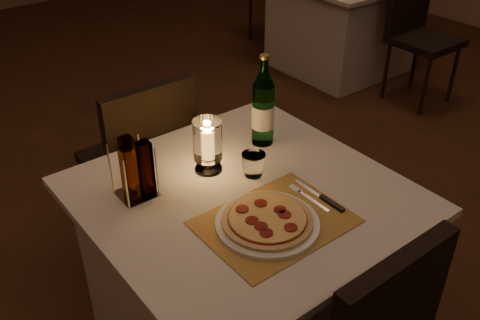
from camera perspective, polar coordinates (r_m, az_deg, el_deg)
floor at (r=2.49m, az=3.00°, el=-13.67°), size 8.00×10.00×0.02m
main_table at (r=2.02m, az=0.36°, el=-11.91°), size 1.00×1.00×0.74m
chair_far at (r=2.40m, az=-10.25°, el=0.83°), size 0.42×0.42×0.90m
placemat at (r=1.66m, az=3.71°, el=-6.60°), size 0.45×0.34×0.00m
plate at (r=1.64m, az=2.93°, el=-6.77°), size 0.32×0.32×0.01m
pizza at (r=1.63m, az=2.94°, el=-6.33°), size 0.28×0.28×0.02m
fork at (r=1.77m, az=7.04°, el=-3.84°), size 0.02×0.18×0.00m
knife at (r=1.76m, az=9.24°, el=-4.25°), size 0.02×0.22×0.01m
tumbler at (r=1.85m, az=1.44°, el=-0.49°), size 0.08×0.08×0.08m
water_bottle at (r=1.99m, az=2.49°, el=5.47°), size 0.09×0.09×0.36m
hurricane_candle at (r=1.84m, az=-3.48°, el=1.94°), size 0.10×0.10×0.19m
cruet_caddy at (r=1.75m, az=-11.15°, el=-1.22°), size 0.12×0.12×0.21m
neighbor_table_right at (r=4.58m, az=10.72°, el=14.08°), size 1.00×1.00×0.74m
neighbor_chair_ra at (r=4.11m, az=18.43°, el=13.45°), size 0.42×0.42×0.90m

